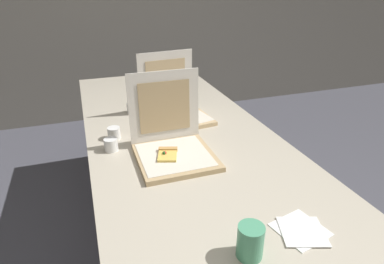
{
  "coord_description": "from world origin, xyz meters",
  "views": [
    {
      "loc": [
        -0.44,
        -0.86,
        1.47
      ],
      "look_at": [
        0.02,
        0.45,
        0.81
      ],
      "focal_mm": 30.47,
      "sensor_mm": 36.0,
      "label": 1
    }
  ],
  "objects_px": {
    "cup_white_far": "(132,108)",
    "table": "(178,138)",
    "napkin_pile": "(301,230)",
    "cup_white_near_center": "(111,145)",
    "cup_printed_front": "(250,241)",
    "pizza_box_front": "(173,145)",
    "cup_white_mid": "(114,133)",
    "pizza_box_middle": "(175,109)"
  },
  "relations": [
    {
      "from": "table",
      "to": "napkin_pile",
      "type": "height_order",
      "value": "napkin_pile"
    },
    {
      "from": "cup_white_near_center",
      "to": "cup_white_far",
      "type": "distance_m",
      "value": 0.46
    },
    {
      "from": "pizza_box_front",
      "to": "pizza_box_middle",
      "type": "xyz_separation_m",
      "value": [
        0.13,
        0.42,
        0.0
      ]
    },
    {
      "from": "cup_printed_front",
      "to": "cup_white_near_center",
      "type": "bearing_deg",
      "value": 111.27
    },
    {
      "from": "cup_white_mid",
      "to": "cup_white_far",
      "type": "distance_m",
      "value": 0.34
    },
    {
      "from": "cup_white_mid",
      "to": "cup_white_far",
      "type": "relative_size",
      "value": 1.0
    },
    {
      "from": "cup_white_mid",
      "to": "cup_white_far",
      "type": "bearing_deg",
      "value": 65.38
    },
    {
      "from": "cup_white_far",
      "to": "cup_printed_front",
      "type": "bearing_deg",
      "value": -83.87
    },
    {
      "from": "table",
      "to": "cup_white_near_center",
      "type": "distance_m",
      "value": 0.38
    },
    {
      "from": "pizza_box_middle",
      "to": "cup_white_mid",
      "type": "xyz_separation_m",
      "value": [
        -0.36,
        -0.16,
        -0.02
      ]
    },
    {
      "from": "table",
      "to": "napkin_pile",
      "type": "xyz_separation_m",
      "value": [
        0.15,
        -0.85,
        0.05
      ]
    },
    {
      "from": "cup_white_near_center",
      "to": "cup_printed_front",
      "type": "xyz_separation_m",
      "value": [
        0.3,
        -0.77,
        0.02
      ]
    },
    {
      "from": "pizza_box_front",
      "to": "cup_white_far",
      "type": "distance_m",
      "value": 0.58
    },
    {
      "from": "cup_white_far",
      "to": "napkin_pile",
      "type": "relative_size",
      "value": 0.34
    },
    {
      "from": "pizza_box_middle",
      "to": "pizza_box_front",
      "type": "bearing_deg",
      "value": -113.82
    },
    {
      "from": "table",
      "to": "cup_white_mid",
      "type": "relative_size",
      "value": 36.58
    },
    {
      "from": "table",
      "to": "cup_white_near_center",
      "type": "bearing_deg",
      "value": -162.07
    },
    {
      "from": "pizza_box_middle",
      "to": "cup_printed_front",
      "type": "distance_m",
      "value": 1.05
    },
    {
      "from": "pizza_box_front",
      "to": "napkin_pile",
      "type": "bearing_deg",
      "value": -67.25
    },
    {
      "from": "table",
      "to": "napkin_pile",
      "type": "distance_m",
      "value": 0.86
    },
    {
      "from": "cup_printed_front",
      "to": "cup_white_mid",
      "type": "bearing_deg",
      "value": 106.98
    },
    {
      "from": "table",
      "to": "pizza_box_middle",
      "type": "relative_size",
      "value": 6.16
    },
    {
      "from": "cup_white_mid",
      "to": "cup_white_near_center",
      "type": "xyz_separation_m",
      "value": [
        -0.03,
        -0.12,
        0.0
      ]
    },
    {
      "from": "napkin_pile",
      "to": "cup_white_far",
      "type": "bearing_deg",
      "value": 105.83
    },
    {
      "from": "cup_printed_front",
      "to": "napkin_pile",
      "type": "xyz_separation_m",
      "value": [
        0.2,
        0.03,
        -0.05
      ]
    },
    {
      "from": "table",
      "to": "cup_white_mid",
      "type": "height_order",
      "value": "cup_white_mid"
    },
    {
      "from": "table",
      "to": "pizza_box_front",
      "type": "height_order",
      "value": "pizza_box_front"
    },
    {
      "from": "pizza_box_middle",
      "to": "napkin_pile",
      "type": "height_order",
      "value": "pizza_box_middle"
    },
    {
      "from": "pizza_box_front",
      "to": "pizza_box_middle",
      "type": "bearing_deg",
      "value": 72.78
    },
    {
      "from": "cup_white_near_center",
      "to": "napkin_pile",
      "type": "height_order",
      "value": "cup_white_near_center"
    },
    {
      "from": "cup_white_far",
      "to": "table",
      "type": "bearing_deg",
      "value": -60.0
    },
    {
      "from": "cup_printed_front",
      "to": "napkin_pile",
      "type": "bearing_deg",
      "value": 9.51
    },
    {
      "from": "cup_white_mid",
      "to": "cup_printed_front",
      "type": "relative_size",
      "value": 0.6
    },
    {
      "from": "table",
      "to": "cup_white_mid",
      "type": "bearing_deg",
      "value": 178.96
    },
    {
      "from": "cup_white_near_center",
      "to": "cup_white_mid",
      "type": "bearing_deg",
      "value": 76.95
    },
    {
      "from": "cup_white_far",
      "to": "cup_printed_front",
      "type": "height_order",
      "value": "cup_printed_front"
    },
    {
      "from": "pizza_box_front",
      "to": "cup_white_far",
      "type": "xyz_separation_m",
      "value": [
        -0.08,
        0.57,
        -0.02
      ]
    },
    {
      "from": "pizza_box_front",
      "to": "cup_white_mid",
      "type": "relative_size",
      "value": 5.68
    },
    {
      "from": "table",
      "to": "pizza_box_middle",
      "type": "xyz_separation_m",
      "value": [
        0.03,
        0.16,
        0.1
      ]
    },
    {
      "from": "table",
      "to": "cup_white_near_center",
      "type": "relative_size",
      "value": 36.58
    },
    {
      "from": "table",
      "to": "pizza_box_front",
      "type": "bearing_deg",
      "value": -111.28
    },
    {
      "from": "pizza_box_front",
      "to": "cup_white_mid",
      "type": "height_order",
      "value": "pizza_box_front"
    }
  ]
}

